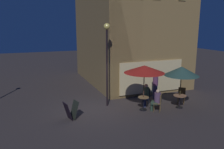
% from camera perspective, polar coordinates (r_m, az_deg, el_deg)
% --- Properties ---
extents(ground_plane, '(60.00, 60.00, 0.00)m').
position_cam_1_polar(ground_plane, '(12.86, -4.80, -8.75)').
color(ground_plane, '#37302F').
extents(cafe_building, '(6.59, 9.04, 8.78)m').
position_cam_1_polar(cafe_building, '(17.22, 2.19, 11.52)').
color(cafe_building, olive).
rests_on(cafe_building, ground).
extents(street_lamp_near_corner, '(0.35, 0.35, 4.70)m').
position_cam_1_polar(street_lamp_near_corner, '(12.67, -1.28, 6.58)').
color(street_lamp_near_corner, black).
rests_on(street_lamp_near_corner, ground).
extents(menu_sandwich_board, '(0.76, 0.69, 0.90)m').
position_cam_1_polar(menu_sandwich_board, '(11.62, -10.20, -8.81)').
color(menu_sandwich_board, black).
rests_on(menu_sandwich_board, ground).
extents(cafe_table_0, '(0.72, 0.72, 0.73)m').
position_cam_1_polar(cafe_table_0, '(13.50, 16.55, -5.82)').
color(cafe_table_0, black).
rests_on(cafe_table_0, ground).
extents(cafe_table_1, '(0.60, 0.60, 0.75)m').
position_cam_1_polar(cafe_table_1, '(12.72, 7.84, -6.70)').
color(cafe_table_1, black).
rests_on(cafe_table_1, ground).
extents(patio_umbrella_0, '(1.91, 1.91, 2.38)m').
position_cam_1_polar(patio_umbrella_0, '(13.11, 16.97, 0.77)').
color(patio_umbrella_0, black).
rests_on(patio_umbrella_0, ground).
extents(patio_umbrella_1, '(2.18, 2.18, 2.51)m').
position_cam_1_polar(patio_umbrella_1, '(12.26, 8.08, 1.29)').
color(patio_umbrella_1, black).
rests_on(patio_umbrella_1, ground).
extents(cafe_chair_0, '(0.59, 0.59, 0.96)m').
position_cam_1_polar(cafe_chair_0, '(14.24, 16.99, -4.67)').
color(cafe_chair_0, '#513A1C').
rests_on(cafe_chair_0, ground).
extents(cafe_chair_1, '(0.56, 0.56, 0.97)m').
position_cam_1_polar(cafe_chair_1, '(12.59, 11.67, -6.60)').
color(cafe_chair_1, brown).
rests_on(cafe_chair_1, ground).
extents(cafe_chair_2, '(0.58, 0.58, 0.98)m').
position_cam_1_polar(cafe_chair_2, '(13.52, 8.55, -5.17)').
color(cafe_chair_2, black).
rests_on(cafe_chair_2, ground).
extents(patron_seated_0, '(0.54, 0.51, 1.25)m').
position_cam_1_polar(patron_seated_0, '(12.57, 11.05, -6.03)').
color(patron_seated_0, '#2E4637').
rests_on(patron_seated_0, ground).
extents(patron_seated_1, '(0.54, 0.55, 1.29)m').
position_cam_1_polar(patron_seated_1, '(13.34, 8.46, -4.73)').
color(patron_seated_1, '#1E2649').
rests_on(patron_seated_1, ground).
extents(patron_standing_2, '(0.33, 0.33, 1.73)m').
position_cam_1_polar(patron_standing_2, '(14.69, 10.77, -2.64)').
color(patron_standing_2, '#2C2A52').
rests_on(patron_standing_2, ground).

